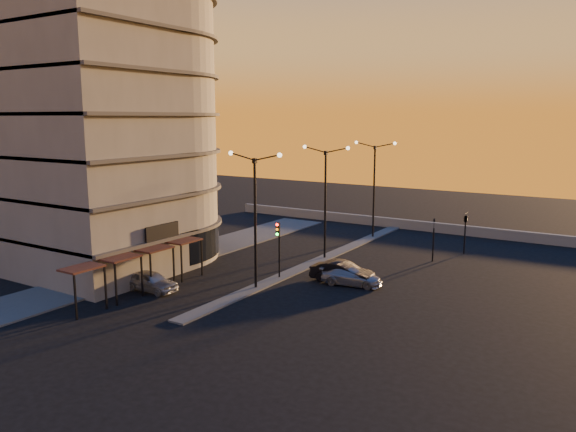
# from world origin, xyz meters

# --- Properties ---
(ground) EXTENTS (120.00, 120.00, 0.00)m
(ground) POSITION_xyz_m (0.00, 0.00, 0.00)
(ground) COLOR black
(ground) RESTS_ON ground
(sidewalk_west) EXTENTS (5.00, 40.00, 0.12)m
(sidewalk_west) POSITION_xyz_m (-10.50, 4.00, 0.06)
(sidewalk_west) COLOR #4A4A48
(sidewalk_west) RESTS_ON ground
(median) EXTENTS (1.20, 36.00, 0.12)m
(median) POSITION_xyz_m (0.00, 10.00, 0.06)
(median) COLOR #4A4A48
(median) RESTS_ON ground
(parapet) EXTENTS (44.00, 0.50, 1.00)m
(parapet) POSITION_xyz_m (2.00, 26.00, 0.50)
(parapet) COLOR gray
(parapet) RESTS_ON ground
(building) EXTENTS (14.35, 17.08, 25.00)m
(building) POSITION_xyz_m (-14.00, 0.03, 11.91)
(building) COLOR slate
(building) RESTS_ON ground
(streetlamp_near) EXTENTS (4.32, 0.32, 9.51)m
(streetlamp_near) POSITION_xyz_m (0.00, 0.00, 5.59)
(streetlamp_near) COLOR black
(streetlamp_near) RESTS_ON ground
(streetlamp_mid) EXTENTS (4.32, 0.32, 9.51)m
(streetlamp_mid) POSITION_xyz_m (0.00, 10.00, 5.59)
(streetlamp_mid) COLOR black
(streetlamp_mid) RESTS_ON ground
(streetlamp_far) EXTENTS (4.32, 0.32, 9.51)m
(streetlamp_far) POSITION_xyz_m (0.00, 20.00, 5.59)
(streetlamp_far) COLOR black
(streetlamp_far) RESTS_ON ground
(traffic_light_main) EXTENTS (0.28, 0.44, 4.25)m
(traffic_light_main) POSITION_xyz_m (0.00, 2.87, 2.89)
(traffic_light_main) COLOR black
(traffic_light_main) RESTS_ON ground
(signal_east_a) EXTENTS (0.13, 0.16, 3.60)m
(signal_east_a) POSITION_xyz_m (8.00, 14.00, 1.93)
(signal_east_a) COLOR black
(signal_east_a) RESTS_ON ground
(signal_east_b) EXTENTS (0.42, 1.99, 3.60)m
(signal_east_b) POSITION_xyz_m (9.50, 18.00, 3.10)
(signal_east_b) COLOR black
(signal_east_b) RESTS_ON ground
(car_hatchback) EXTENTS (4.13, 1.75, 1.40)m
(car_hatchback) POSITION_xyz_m (-5.82, -4.25, 0.70)
(car_hatchback) COLOR #9FA2A7
(car_hatchback) RESTS_ON ground
(car_sedan) EXTENTS (4.71, 1.83, 1.53)m
(car_sedan) POSITION_xyz_m (4.42, 4.55, 0.76)
(car_sedan) COLOR black
(car_sedan) RESTS_ON ground
(car_wagon) EXTENTS (4.57, 2.44, 1.26)m
(car_wagon) POSITION_xyz_m (5.23, 4.36, 0.63)
(car_wagon) COLOR #98999F
(car_wagon) RESTS_ON ground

